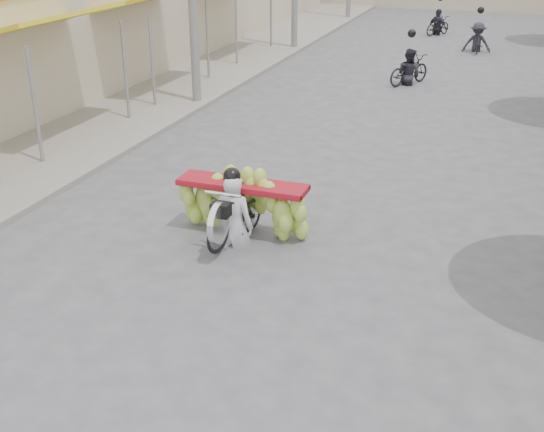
% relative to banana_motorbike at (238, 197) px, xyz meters
% --- Properties ---
extents(ground, '(120.00, 120.00, 0.00)m').
position_rel_banana_motorbike_xyz_m(ground, '(1.03, -4.32, -0.75)').
color(ground, '#545458').
rests_on(ground, ground).
extents(sidewalk_left, '(4.00, 60.00, 0.12)m').
position_rel_banana_motorbike_xyz_m(sidewalk_left, '(-5.97, 10.68, -0.69)').
color(sidewalk_left, gray).
rests_on(sidewalk_left, ground).
extents(banana_motorbike, '(2.20, 1.79, 2.24)m').
position_rel_banana_motorbike_xyz_m(banana_motorbike, '(0.00, 0.00, 0.00)').
color(banana_motorbike, black).
rests_on(banana_motorbike, ground).
extents(bg_motorbike_a, '(1.35, 1.73, 1.95)m').
position_rel_banana_motorbike_xyz_m(bg_motorbike_a, '(0.86, 12.16, -0.01)').
color(bg_motorbike_a, black).
rests_on(bg_motorbike_a, ground).
extents(bg_motorbike_b, '(1.11, 1.84, 1.95)m').
position_rel_banana_motorbike_xyz_m(bg_motorbike_b, '(2.49, 18.53, 0.09)').
color(bg_motorbike_b, black).
rests_on(bg_motorbike_b, ground).
extents(bg_motorbike_c, '(1.18, 1.51, 1.95)m').
position_rel_banana_motorbike_xyz_m(bg_motorbike_c, '(0.55, 22.10, 0.09)').
color(bg_motorbike_c, black).
rests_on(bg_motorbike_c, ground).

